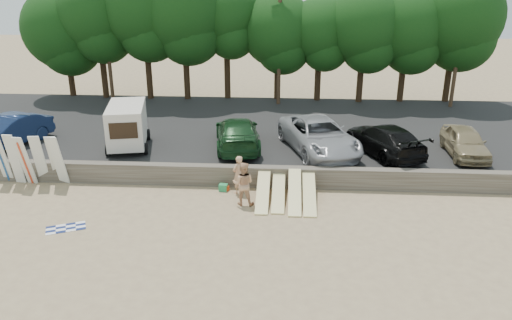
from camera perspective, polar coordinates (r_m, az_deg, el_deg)
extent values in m
plane|color=tan|center=(21.13, -3.96, -6.17)|extent=(120.00, 120.00, 0.00)
cube|color=#6B6356|center=(23.62, -3.05, -1.79)|extent=(44.00, 0.50, 1.00)
cube|color=#282828|center=(30.68, -1.43, 3.33)|extent=(44.00, 14.50, 0.70)
cylinder|color=#382616|center=(40.39, -20.43, 9.29)|extent=(0.44, 0.44, 3.36)
sphere|color=#1B4313|center=(39.94, -21.04, 13.90)|extent=(6.03, 6.03, 6.03)
cylinder|color=#382616|center=(38.86, -17.03, 9.87)|extent=(0.44, 0.44, 4.16)
sphere|color=#1B4313|center=(38.36, -17.68, 15.82)|extent=(5.78, 5.78, 5.78)
cylinder|color=#382616|center=(37.73, -12.18, 10.17)|extent=(0.44, 0.44, 4.37)
sphere|color=#1B4313|center=(37.21, -12.70, 16.64)|extent=(6.04, 6.04, 6.04)
cylinder|color=#382616|center=(37.18, -7.96, 10.21)|extent=(0.44, 0.44, 4.29)
sphere|color=#1B4313|center=(36.65, -8.30, 16.66)|extent=(6.37, 6.37, 6.37)
cylinder|color=#382616|center=(37.15, -3.31, 10.22)|extent=(0.44, 0.44, 4.11)
sphere|color=#1B4313|center=(36.63, -3.44, 16.41)|extent=(4.76, 4.76, 4.76)
cylinder|color=#382616|center=(36.96, 2.45, 9.58)|extent=(0.44, 0.44, 3.35)
sphere|color=#1B4313|center=(36.46, 2.53, 14.63)|extent=(5.23, 5.23, 5.23)
cylinder|color=#382616|center=(36.76, 7.08, 9.41)|extent=(0.44, 0.44, 3.38)
sphere|color=#1B4313|center=(36.26, 7.32, 14.52)|extent=(4.52, 4.52, 4.52)
cylinder|color=#382616|center=(36.73, 11.83, 9.30)|extent=(0.44, 0.44, 3.61)
sphere|color=#1B4313|center=(36.21, 12.26, 14.77)|extent=(5.32, 5.32, 5.32)
cylinder|color=#382616|center=(37.60, 16.35, 9.14)|extent=(0.44, 0.44, 3.58)
sphere|color=#1B4313|center=(37.10, 16.90, 14.43)|extent=(5.51, 5.51, 5.51)
cylinder|color=#382616|center=(38.61, 21.14, 9.21)|extent=(0.44, 0.44, 4.02)
sphere|color=#1B4313|center=(38.11, 21.93, 14.99)|extent=(6.34, 6.34, 6.34)
cylinder|color=#473321|center=(37.15, -16.69, 13.23)|extent=(0.26, 0.26, 9.00)
cylinder|color=#473321|center=(34.92, 2.68, 13.62)|extent=(0.26, 0.26, 9.00)
cylinder|color=#473321|center=(36.71, 22.24, 12.50)|extent=(0.26, 0.26, 9.00)
cube|color=beige|center=(27.20, -14.52, 4.04)|extent=(2.56, 3.95, 2.00)
cube|color=black|center=(25.40, -14.92, 3.24)|extent=(1.34, 0.33, 0.82)
cylinder|color=black|center=(26.51, -16.60, 1.07)|extent=(0.31, 0.63, 0.60)
cylinder|color=black|center=(26.30, -12.48, 1.30)|extent=(0.31, 0.63, 0.60)
cylinder|color=black|center=(28.74, -16.03, 2.65)|extent=(0.31, 0.63, 0.60)
cylinder|color=black|center=(28.54, -12.22, 2.87)|extent=(0.31, 0.63, 0.60)
imported|color=#142346|center=(29.83, -26.47, 2.93)|extent=(3.30, 5.23, 1.63)
imported|color=#153A1B|center=(26.52, -2.16, 3.09)|extent=(3.02, 5.79, 1.60)
imported|color=#9A9A9F|center=(26.10, 7.21, 2.78)|extent=(4.66, 6.76, 1.71)
imported|color=black|center=(26.43, 14.43, 2.30)|extent=(4.11, 5.73, 1.54)
imported|color=#96855F|center=(27.50, 22.77, 1.93)|extent=(1.81, 4.30, 1.45)
cube|color=white|center=(26.39, -27.05, 0.13)|extent=(0.52, 0.70, 2.54)
cube|color=white|center=(26.04, -25.90, 0.09)|extent=(0.54, 0.57, 2.57)
cube|color=white|center=(25.67, -24.91, -0.08)|extent=(0.58, 0.79, 2.53)
cube|color=white|center=(25.55, -23.50, 0.05)|extent=(0.60, 0.80, 2.53)
cube|color=white|center=(25.30, -21.95, 0.05)|extent=(0.62, 0.88, 2.50)
cube|color=white|center=(25.07, -21.68, -0.06)|extent=(0.56, 0.75, 2.53)
cube|color=#F6E79B|center=(22.05, 0.79, -3.59)|extent=(0.56, 2.90, 0.91)
cube|color=#F6E79B|center=(22.17, 2.58, -3.60)|extent=(0.56, 2.92, 0.83)
cube|color=#F6E79B|center=(21.91, 4.45, -3.64)|extent=(0.56, 2.86, 1.05)
cube|color=#F6E79B|center=(21.99, 6.11, -3.85)|extent=(0.56, 2.91, 0.87)
imported|color=tan|center=(22.67, -2.01, -1.68)|extent=(0.77, 0.77, 1.80)
imported|color=tan|center=(21.54, -1.48, -2.72)|extent=(0.98, 0.78, 1.94)
cube|color=#279153|center=(23.20, -3.76, -3.15)|extent=(0.41, 0.34, 0.32)
cube|color=#E44D1A|center=(23.24, -3.52, -3.24)|extent=(0.38, 0.35, 0.22)
plane|color=white|center=(21.37, -20.91, -7.27)|extent=(1.98, 1.98, 0.00)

